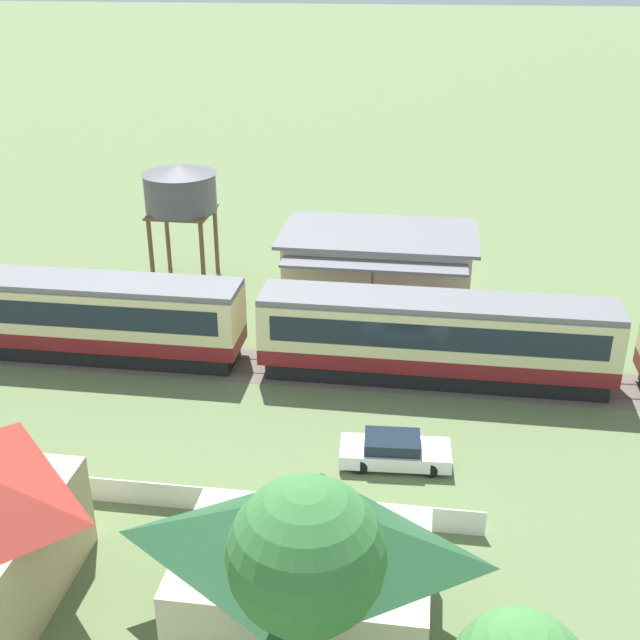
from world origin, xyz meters
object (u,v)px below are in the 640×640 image
cottage_dark_green_roof (304,555)px  parked_car_white (394,451)px  water_tower (180,190)px  yard_tree_2 (306,556)px  passenger_train (441,335)px  station_building (378,269)px

cottage_dark_green_roof → parked_car_white: 9.24m
water_tower → yard_tree_2: 33.43m
water_tower → parked_car_white: (14.45, -18.57, -5.31)m
passenger_train → station_building: (-3.71, 8.47, -0.03)m
passenger_train → parked_car_white: (-1.76, -7.54, -1.77)m
passenger_train → yard_tree_2: yard_tree_2 is taller
station_building → cottage_dark_green_roof: (-0.43, -24.76, 0.07)m
station_building → cottage_dark_green_roof: size_ratio=1.34×
water_tower → yard_tree_2: size_ratio=0.98×
cottage_dark_green_roof → parked_car_white: (2.37, 8.74, -1.82)m
parked_car_white → yard_tree_2: yard_tree_2 is taller
passenger_train → water_tower: (-16.21, 11.03, 3.53)m
water_tower → cottage_dark_green_roof: size_ratio=0.89×
station_building → water_tower: 13.25m
water_tower → parked_car_white: water_tower is taller
passenger_train → water_tower: 19.93m
passenger_train → cottage_dark_green_roof: cottage_dark_green_roof is taller
passenger_train → yard_tree_2: (-3.46, -19.87, 3.18)m
passenger_train → station_building: 9.25m
station_building → cottage_dark_green_roof: 24.76m
station_building → water_tower: (-12.51, 2.56, 3.56)m
water_tower → cottage_dark_green_roof: water_tower is taller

